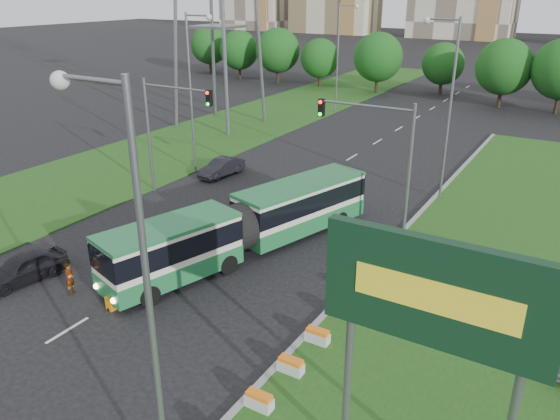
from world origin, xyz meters
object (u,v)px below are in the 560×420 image
Objects in this scene: billboard at (435,306)px; shopping_trolley at (111,303)px; traffic_mast_median at (383,148)px; car_left_far at (221,167)px; pedestrian at (70,278)px; traffic_mast_left at (165,120)px; car_left_near at (24,267)px; articulated_bus at (244,224)px.

billboard is 11.78× the size of shopping_trolley.
traffic_mast_median is 16.48m from shopping_trolley.
shopping_trolley is at bearing 171.79° from billboard.
car_left_far is 2.51× the size of pedestrian.
billboard is 1.00× the size of traffic_mast_left.
car_left_near is 2.61× the size of pedestrian.
shopping_trolley is (-14.85, 2.14, -5.83)m from billboard.
traffic_mast_median is 17.71m from pedestrian.
car_left_near reaches higher than shopping_trolley.
articulated_bus is at bearing -51.92° from pedestrian.
articulated_bus is 9.29m from pedestrian.
billboard is 17.68m from traffic_mast_median.
billboard reaches higher than shopping_trolley.
articulated_bus is 8.38m from shopping_trolley.
pedestrian is at bearing 172.90° from billboard.
pedestrian is at bearing -176.52° from shopping_trolley.
pedestrian is (4.37, -17.98, 0.14)m from car_left_far.
pedestrian is (5.05, -12.82, -4.54)m from traffic_mast_left.
articulated_bus is at bearing -133.33° from traffic_mast_median.
billboard is 18.50m from pedestrian.
articulated_bus is 11.37m from car_left_near.
billboard reaches higher than pedestrian.
car_left_near is at bearing -115.85° from articulated_bus.
pedestrian is at bearing 16.60° from car_left_near.
car_left_near is 1.04× the size of car_left_far.
articulated_bus is (-12.95, 10.20, -4.48)m from billboard.
traffic_mast_left reaches higher than articulated_bus.
traffic_mast_left is 0.48× the size of articulated_bus.
billboard is at bearing 5.21° from car_left_near.
articulated_bus is at bearing 57.77° from car_left_near.
articulated_bus is at bearing -42.18° from car_left_far.
billboard reaches higher than car_left_near.
shopping_trolley is at bearing -112.86° from pedestrian.
pedestrian reaches higher than car_left_far.
traffic_mast_left is at bearing 146.45° from billboard.
traffic_mast_median is at bearing -58.08° from pedestrian.
pedestrian is 2.77m from shopping_trolley.
articulated_bus is (-5.48, -5.81, -3.67)m from traffic_mast_median.
car_left_far is 6.02× the size of shopping_trolley.
pedestrian is at bearing -68.49° from traffic_mast_left.
traffic_mast_median is 4.91× the size of pedestrian.
articulated_bus is 3.93× the size of car_left_near.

